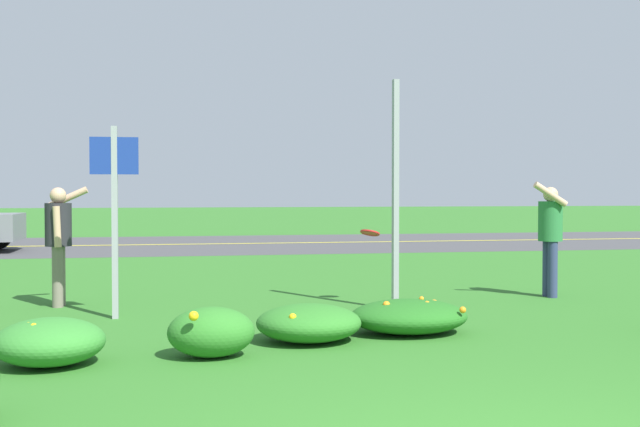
{
  "coord_description": "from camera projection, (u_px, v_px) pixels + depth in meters",
  "views": [
    {
      "loc": [
        -1.93,
        -3.54,
        1.52
      ],
      "look_at": [
        0.21,
        7.57,
        1.19
      ],
      "focal_mm": 44.47,
      "sensor_mm": 36.0,
      "label": 1
    }
  ],
  "objects": [
    {
      "name": "sign_post_near_path",
      "position": [
        115.0,
        201.0,
        9.36
      ],
      "size": [
        0.56,
        0.1,
        2.28
      ],
      "color": "#93969B",
      "rests_on": "ground"
    },
    {
      "name": "daylily_clump_front_left",
      "position": [
        49.0,
        342.0,
        6.88
      ],
      "size": [
        0.95,
        0.96,
        0.41
      ],
      "color": "#337F2D",
      "rests_on": "ground"
    },
    {
      "name": "highway_strip",
      "position": [
        237.0,
        244.0,
        22.63
      ],
      "size": [
        120.0,
        8.2,
        0.01
      ],
      "primitive_type": "cube",
      "color": "#424244",
      "rests_on": "ground"
    },
    {
      "name": "daylily_clump_mid_center",
      "position": [
        409.0,
        316.0,
        8.43
      ],
      "size": [
        1.26,
        1.04,
        0.38
      ],
      "color": "#23661E",
      "rests_on": "ground"
    },
    {
      "name": "ground_plane",
      "position": [
        285.0,
        281.0,
        13.26
      ],
      "size": [
        120.0,
        120.0,
        0.0
      ],
      "primitive_type": "plane",
      "color": "#2D6B23"
    },
    {
      "name": "frisbee_red",
      "position": [
        370.0,
        233.0,
        10.71
      ],
      "size": [
        0.28,
        0.27,
        0.14
      ],
      "color": "red"
    },
    {
      "name": "person_catcher_green_shirt",
      "position": [
        550.0,
        231.0,
        11.3
      ],
      "size": [
        0.52,
        0.5,
        1.65
      ],
      "color": "#287038",
      "rests_on": "ground"
    },
    {
      "name": "daylily_clump_front_right",
      "position": [
        211.0,
        332.0,
        7.21
      ],
      "size": [
        0.79,
        0.7,
        0.48
      ],
      "color": "#2D7526",
      "rests_on": "ground"
    },
    {
      "name": "person_thrower_dark_shirt",
      "position": [
        59.0,
        235.0,
        10.35
      ],
      "size": [
        0.54,
        0.5,
        1.58
      ],
      "color": "#232328",
      "rests_on": "ground"
    },
    {
      "name": "highway_center_stripe",
      "position": [
        237.0,
        244.0,
        22.63
      ],
      "size": [
        120.0,
        0.16,
        0.0
      ],
      "primitive_type": "cube",
      "color": "yellow",
      "rests_on": "ground"
    },
    {
      "name": "daylily_clump_front_center",
      "position": [
        309.0,
        323.0,
        7.96
      ],
      "size": [
        1.06,
        1.0,
        0.38
      ],
      "color": "#2D7526",
      "rests_on": "ground"
    },
    {
      "name": "sign_post_by_roadside",
      "position": [
        395.0,
        195.0,
        10.07
      ],
      "size": [
        0.07,
        0.1,
        2.93
      ],
      "color": "#93969B",
      "rests_on": "ground"
    }
  ]
}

